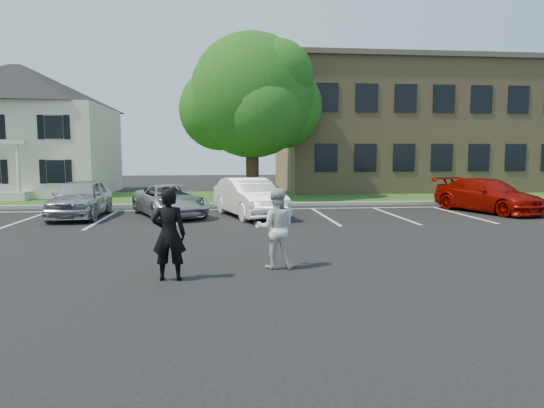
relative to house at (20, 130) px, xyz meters
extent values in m
plane|color=black|center=(13.00, -19.97, -3.83)|extent=(90.00, 90.00, 0.00)
cube|color=gray|center=(13.00, -7.97, -3.75)|extent=(40.00, 0.30, 0.15)
cube|color=#254F10|center=(13.00, -3.97, -3.79)|extent=(44.00, 8.00, 0.08)
cube|color=silver|center=(4.60, -11.97, -3.82)|extent=(0.12, 5.20, 0.01)
cube|color=silver|center=(7.40, -11.97, -3.82)|extent=(0.12, 5.20, 0.01)
cube|color=silver|center=(10.20, -11.97, -3.82)|extent=(0.12, 5.20, 0.01)
cube|color=silver|center=(13.00, -11.97, -3.82)|extent=(0.12, 5.20, 0.01)
cube|color=silver|center=(15.80, -11.97, -3.82)|extent=(0.12, 5.20, 0.01)
cube|color=silver|center=(18.60, -11.97, -3.82)|extent=(0.12, 5.20, 0.01)
cube|color=silver|center=(21.40, -11.97, -3.82)|extent=(0.12, 5.20, 0.01)
cube|color=silver|center=(24.20, -11.97, -3.82)|extent=(0.12, 5.20, 0.01)
cube|color=silver|center=(14.40, -9.27, -3.82)|extent=(34.00, 0.12, 0.01)
cube|color=beige|center=(0.00, 0.03, -1.23)|extent=(10.00, 8.00, 5.20)
pyramid|color=black|center=(0.00, 0.03, 2.57)|extent=(10.30, 8.24, 2.40)
cylinder|color=beige|center=(1.70, -4.87, -2.48)|extent=(0.18, 0.18, 2.70)
cube|color=black|center=(0.65, -3.99, -2.33)|extent=(0.32, 0.05, 1.25)
cube|color=#927953|center=(27.00, 2.03, 0.17)|extent=(22.00, 10.00, 8.00)
cube|color=#51463B|center=(27.00, 2.03, 4.32)|extent=(22.40, 10.40, 0.30)
cube|color=black|center=(17.80, -3.00, -1.63)|extent=(1.30, 0.06, 1.60)
cube|color=black|center=(17.80, -3.00, 1.77)|extent=(1.30, 0.06, 1.60)
cube|color=black|center=(20.10, -3.00, -1.63)|extent=(1.30, 0.06, 1.60)
cube|color=black|center=(20.10, -3.00, 1.77)|extent=(1.30, 0.06, 1.60)
cube|color=black|center=(22.40, -3.00, -1.63)|extent=(1.30, 0.06, 1.60)
cube|color=black|center=(22.40, -3.00, 1.77)|extent=(1.30, 0.06, 1.60)
cube|color=black|center=(24.70, -3.00, -1.63)|extent=(1.30, 0.06, 1.60)
cube|color=black|center=(24.70, -3.00, 1.77)|extent=(1.30, 0.06, 1.60)
cube|color=black|center=(27.00, -3.00, -1.63)|extent=(1.30, 0.06, 1.60)
cube|color=black|center=(27.00, -3.00, 1.77)|extent=(1.30, 0.06, 1.60)
cube|color=black|center=(29.30, -3.00, -1.63)|extent=(1.30, 0.06, 1.60)
cube|color=black|center=(29.30, -3.00, 1.77)|extent=(1.30, 0.06, 1.60)
cylinder|color=black|center=(13.48, -4.19, -2.23)|extent=(0.70, 0.70, 3.20)
sphere|color=#224A14|center=(13.48, -4.19, 1.67)|extent=(6.60, 6.60, 6.60)
sphere|color=#224A14|center=(15.08, -3.49, 1.17)|extent=(4.60, 4.60, 4.60)
sphere|color=#224A14|center=(11.78, -3.79, 0.97)|extent=(4.40, 4.40, 4.40)
sphere|color=#224A14|center=(13.88, -5.69, 0.77)|extent=(4.00, 4.00, 4.00)
sphere|color=#224A14|center=(12.88, -2.59, 1.97)|extent=(4.20, 4.20, 4.20)
sphere|color=#224A14|center=(14.68, -5.09, 2.57)|extent=(3.80, 3.80, 3.80)
imported|color=black|center=(10.79, -20.99, -2.93)|extent=(0.67, 0.45, 1.79)
imported|color=silver|center=(12.96, -20.21, -2.97)|extent=(0.90, 0.73, 1.72)
imported|color=#ADADB1|center=(6.44, -11.24, -3.09)|extent=(1.82, 4.37, 1.48)
imported|color=#AAACB2|center=(9.79, -11.22, -3.21)|extent=(3.60, 4.87, 1.23)
imported|color=white|center=(12.88, -11.70, -3.08)|extent=(2.85, 4.80, 1.50)
imported|color=#920A03|center=(22.88, -11.24, -3.13)|extent=(3.45, 5.20, 1.40)
camera|label=1|loc=(11.81, -30.35, -1.38)|focal=32.00mm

